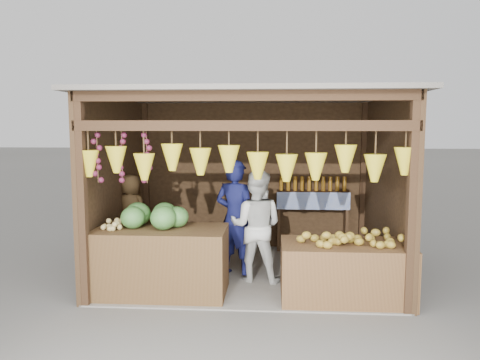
# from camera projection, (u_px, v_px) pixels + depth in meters

# --- Properties ---
(ground) EXTENTS (80.00, 80.00, 0.00)m
(ground) POSITION_uv_depth(u_px,v_px,m) (249.00, 272.00, 7.05)
(ground) COLOR #514F49
(ground) RESTS_ON ground
(stall_structure) EXTENTS (4.30, 3.30, 2.66)m
(stall_structure) POSITION_uv_depth(u_px,v_px,m) (247.00, 163.00, 6.81)
(stall_structure) COLOR slate
(stall_structure) RESTS_ON ground
(back_shelf) EXTENTS (1.25, 0.32, 1.32)m
(back_shelf) POSITION_uv_depth(u_px,v_px,m) (313.00, 202.00, 8.15)
(back_shelf) COLOR #382314
(back_shelf) RESTS_ON ground
(counter_left) EXTENTS (1.69, 0.85, 0.88)m
(counter_left) POSITION_uv_depth(u_px,v_px,m) (161.00, 262.00, 6.08)
(counter_left) COLOR #452C17
(counter_left) RESTS_ON ground
(counter_right) EXTENTS (1.61, 0.85, 0.73)m
(counter_right) POSITION_uv_depth(u_px,v_px,m) (345.00, 272.00, 5.89)
(counter_right) COLOR #4A2E18
(counter_right) RESTS_ON ground
(stool) EXTENTS (0.31, 0.31, 0.29)m
(stool) POSITION_uv_depth(u_px,v_px,m) (132.00, 257.00, 7.38)
(stool) COLOR black
(stool) RESTS_ON ground
(man_standing) EXTENTS (0.73, 0.61, 1.72)m
(man_standing) POSITION_uv_depth(u_px,v_px,m) (235.00, 218.00, 6.82)
(man_standing) COLOR #121545
(man_standing) RESTS_ON ground
(woman_standing) EXTENTS (0.86, 0.72, 1.58)m
(woman_standing) POSITION_uv_depth(u_px,v_px,m) (256.00, 226.00, 6.60)
(woman_standing) COLOR silver
(woman_standing) RESTS_ON ground
(vendor_seated) EXTENTS (0.66, 0.53, 1.16)m
(vendor_seated) POSITION_uv_depth(u_px,v_px,m) (131.00, 211.00, 7.30)
(vendor_seated) COLOR brown
(vendor_seated) RESTS_ON stool
(melon_pile) EXTENTS (1.00, 0.50, 0.32)m
(melon_pile) POSITION_uv_depth(u_px,v_px,m) (156.00, 215.00, 6.09)
(melon_pile) COLOR #155119
(melon_pile) RESTS_ON counter_left
(tanfruit_pile) EXTENTS (0.34, 0.40, 0.13)m
(tanfruit_pile) POSITION_uv_depth(u_px,v_px,m) (113.00, 224.00, 5.99)
(tanfruit_pile) COLOR #9F8549
(tanfruit_pile) RESTS_ON counter_left
(mango_pile) EXTENTS (1.40, 0.64, 0.22)m
(mango_pile) POSITION_uv_depth(u_px,v_px,m) (350.00, 236.00, 5.79)
(mango_pile) COLOR #BB5D19
(mango_pile) RESTS_ON counter_right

